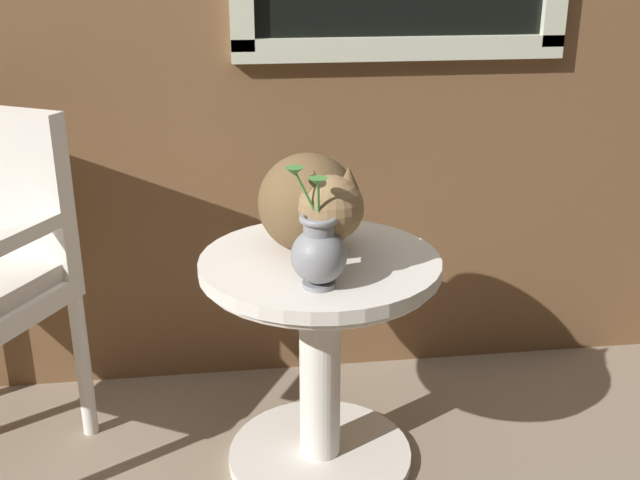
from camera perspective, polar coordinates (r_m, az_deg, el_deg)
wicker_side_table at (r=2.07m, az=-0.00°, el=-6.64°), size 0.63×0.63×0.62m
cat at (r=1.97m, az=-0.66°, el=2.69°), size 0.31×0.58×0.27m
pewter_vase_with_ivy at (r=1.79m, az=-0.11°, el=-0.79°), size 0.14×0.13×0.29m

